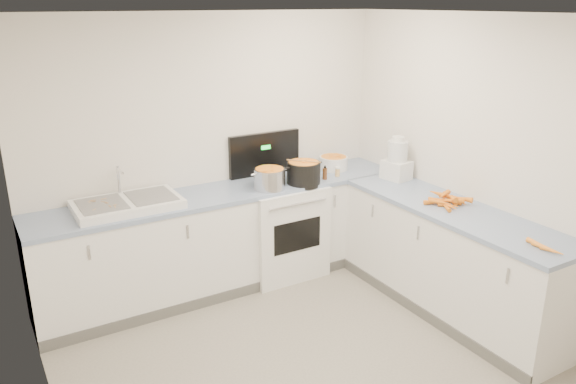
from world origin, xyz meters
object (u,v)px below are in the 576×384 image
steel_pot (270,180)px  spice_jar (337,172)px  black_pot (304,174)px  mixing_bowl (333,163)px  stove (280,227)px  sink (127,204)px  extract_bottle (325,174)px  food_processor (397,161)px

steel_pot → spice_jar: 0.76m
spice_jar → black_pot: bearing=-177.8°
mixing_bowl → spice_jar: bearing=-115.5°
stove → steel_pot: size_ratio=4.72×
sink → black_pot: sink is taller
sink → steel_pot: (1.27, -0.16, 0.05)m
steel_pot → mixing_bowl: steel_pot is taller
steel_pot → extract_bottle: steel_pot is taller
sink → spice_jar: (2.03, -0.16, 0.00)m
black_pot → spice_jar: size_ratio=3.99×
black_pot → food_processor: size_ratio=0.75×
black_pot → extract_bottle: black_pot is taller
sink → black_pot: (1.63, -0.17, 0.06)m
black_pot → spice_jar: (0.40, 0.02, -0.05)m
spice_jar → stove: bearing=166.3°
steel_pot → extract_bottle: bearing=-1.6°
mixing_bowl → food_processor: (0.33, -0.58, 0.11)m
stove → mixing_bowl: (0.68, 0.08, 0.53)m
steel_pot → spice_jar: bearing=0.1°
mixing_bowl → stove: bearing=-173.2°
steel_pot → food_processor: food_processor is taller
sink → extract_bottle: bearing=-5.3°
extract_bottle → steel_pot: bearing=178.4°
mixing_bowl → extract_bottle: mixing_bowl is taller
extract_bottle → spice_jar: bearing=6.3°
extract_bottle → sink: bearing=174.7°
black_pot → spice_jar: bearing=2.2°
steel_pot → mixing_bowl: size_ratio=0.99×
extract_bottle → food_processor: food_processor is taller
mixing_bowl → spice_jar: (-0.11, -0.22, -0.03)m
extract_bottle → food_processor: size_ratio=0.27×
stove → mixing_bowl: stove is taller
sink → mixing_bowl: bearing=1.8°
black_pot → food_processor: food_processor is taller
sink → spice_jar: bearing=-4.4°
spice_jar → sink: bearing=175.6°
extract_bottle → food_processor: bearing=-29.6°
steel_pot → food_processor: 1.26m
sink → extract_bottle: 1.87m
stove → sink: 1.54m
stove → steel_pot: 0.60m
sink → steel_pot: bearing=-7.1°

